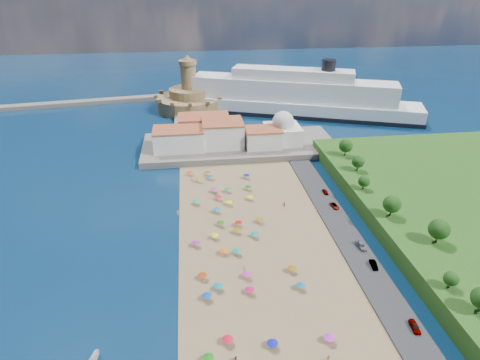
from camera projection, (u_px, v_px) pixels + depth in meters
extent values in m
plane|color=#071938|center=(238.00, 240.00, 124.24)|extent=(700.00, 700.00, 0.00)
cube|color=#59544C|center=(240.00, 146.00, 189.12)|extent=(90.00, 36.00, 3.00)
cube|color=#59544C|center=(191.00, 124.00, 217.63)|extent=(18.00, 70.00, 2.40)
cube|color=#59544C|center=(30.00, 106.00, 246.09)|extent=(199.03, 34.77, 2.60)
cube|color=silver|center=(179.00, 140.00, 179.65)|extent=(22.00, 14.00, 9.00)
cube|color=silver|center=(223.00, 134.00, 183.25)|extent=(18.00, 16.00, 11.00)
cube|color=silver|center=(263.00, 138.00, 182.46)|extent=(16.00, 12.00, 8.00)
cube|color=silver|center=(204.00, 127.00, 193.15)|extent=(24.00, 14.00, 10.00)
cube|color=silver|center=(282.00, 134.00, 187.14)|extent=(16.00, 16.00, 8.00)
sphere|color=silver|center=(283.00, 122.00, 184.40)|extent=(10.00, 10.00, 10.00)
cylinder|color=silver|center=(284.00, 114.00, 182.67)|extent=(1.20, 1.20, 1.60)
cylinder|color=#9E7C4F|center=(190.00, 103.00, 242.83)|extent=(40.00, 40.00, 8.00)
cylinder|color=#9E7C4F|center=(189.00, 93.00, 239.86)|extent=(24.00, 24.00, 5.00)
cylinder|color=#9E7C4F|center=(188.00, 77.00, 235.53)|extent=(9.00, 9.00, 14.00)
cylinder|color=#9E7C4F|center=(188.00, 62.00, 231.79)|extent=(10.40, 10.40, 2.40)
cone|color=#9E7C4F|center=(187.00, 58.00, 230.56)|extent=(6.00, 6.00, 3.00)
cube|color=black|center=(291.00, 112.00, 236.79)|extent=(145.23, 71.47, 2.36)
cube|color=white|center=(291.00, 107.00, 235.34)|extent=(144.16, 70.75, 8.75)
cube|color=white|center=(292.00, 89.00, 230.68)|extent=(115.46, 56.97, 11.67)
cube|color=white|center=(293.00, 74.00, 226.69)|extent=(68.53, 36.42, 5.83)
cylinder|color=black|center=(329.00, 65.00, 220.15)|extent=(7.78, 7.78, 5.83)
cylinder|color=gray|center=(248.00, 188.00, 151.91)|extent=(0.07, 0.07, 2.00)
cone|color=#126915|center=(248.00, 186.00, 151.50)|extent=(2.50, 2.50, 0.60)
cylinder|color=gray|center=(228.00, 341.00, 88.44)|extent=(0.07, 0.07, 2.00)
cone|color=red|center=(228.00, 338.00, 88.03)|extent=(2.50, 2.50, 0.60)
cylinder|color=gray|center=(229.00, 203.00, 141.82)|extent=(0.07, 0.07, 2.00)
cone|color=yellow|center=(229.00, 201.00, 141.41)|extent=(2.50, 2.50, 0.60)
cylinder|color=gray|center=(218.00, 198.00, 145.09)|extent=(0.07, 0.07, 2.00)
cone|color=#C81042|center=(218.00, 196.00, 144.68)|extent=(2.50, 2.50, 0.60)
cylinder|color=gray|center=(196.00, 203.00, 142.20)|extent=(0.07, 0.07, 2.00)
cone|color=#119E7F|center=(196.00, 200.00, 141.79)|extent=(2.50, 2.50, 0.60)
cylinder|color=gray|center=(272.00, 345.00, 87.51)|extent=(0.07, 0.07, 2.00)
cone|color=#0E13BA|center=(272.00, 342.00, 87.10)|extent=(2.50, 2.50, 0.60)
cylinder|color=gray|center=(203.00, 277.00, 107.30)|extent=(0.07, 0.07, 2.00)
cone|color=#A4330D|center=(202.00, 274.00, 106.89)|extent=(2.50, 2.50, 0.60)
cylinder|color=gray|center=(199.00, 180.00, 157.73)|extent=(0.07, 0.07, 2.00)
cone|color=#9F790E|center=(199.00, 178.00, 157.32)|extent=(2.50, 2.50, 0.60)
cylinder|color=gray|center=(260.00, 221.00, 131.79)|extent=(0.07, 0.07, 2.00)
cone|color=#7E680B|center=(260.00, 218.00, 131.38)|extent=(2.50, 2.50, 0.60)
cylinder|color=gray|center=(220.00, 224.00, 130.06)|extent=(0.07, 0.07, 2.00)
cone|color=#266912|center=(220.00, 222.00, 129.65)|extent=(2.50, 2.50, 0.60)
cylinder|color=gray|center=(300.00, 287.00, 103.81)|extent=(0.07, 0.07, 2.00)
cone|color=#0F648C|center=(301.00, 284.00, 103.40)|extent=(2.50, 2.50, 0.60)
cylinder|color=gray|center=(210.00, 177.00, 159.90)|extent=(0.07, 0.07, 2.00)
cone|color=#106499|center=(210.00, 175.00, 159.49)|extent=(2.50, 2.50, 0.60)
cylinder|color=gray|center=(224.00, 252.00, 116.89)|extent=(0.07, 0.07, 2.00)
cone|color=orange|center=(224.00, 249.00, 116.48)|extent=(2.50, 2.50, 0.60)
cylinder|color=gray|center=(247.00, 276.00, 107.65)|extent=(0.07, 0.07, 2.00)
cone|color=#C0299E|center=(247.00, 273.00, 107.24)|extent=(2.50, 2.50, 0.60)
cylinder|color=gray|center=(238.00, 224.00, 130.06)|extent=(0.07, 0.07, 2.00)
cone|color=red|center=(238.00, 222.00, 129.65)|extent=(2.50, 2.50, 0.60)
cylinder|color=gray|center=(329.00, 339.00, 88.87)|extent=(0.07, 0.07, 2.00)
cone|color=#C72AC5|center=(330.00, 336.00, 88.46)|extent=(2.50, 2.50, 0.60)
cylinder|color=gray|center=(208.00, 173.00, 163.21)|extent=(0.07, 0.07, 2.00)
cone|color=#8A550C|center=(208.00, 171.00, 162.80)|extent=(2.50, 2.50, 0.60)
cylinder|color=gray|center=(208.00, 359.00, 84.21)|extent=(0.07, 0.07, 2.00)
cone|color=#187114|center=(208.00, 357.00, 83.80)|extent=(2.50, 2.50, 0.60)
cylinder|color=gray|center=(216.00, 211.00, 137.42)|extent=(0.07, 0.07, 2.00)
cone|color=#0D70B3|center=(216.00, 208.00, 137.01)|extent=(2.50, 2.50, 0.60)
cylinder|color=gray|center=(250.00, 291.00, 102.38)|extent=(0.07, 0.07, 2.00)
cone|color=#CA1051|center=(250.00, 289.00, 101.97)|extent=(2.50, 2.50, 0.60)
cylinder|color=gray|center=(190.00, 173.00, 163.23)|extent=(0.07, 0.07, 2.00)
cone|color=#F8410B|center=(190.00, 171.00, 162.82)|extent=(2.50, 2.50, 0.60)
cylinder|color=gray|center=(215.00, 237.00, 123.70)|extent=(0.07, 0.07, 2.00)
cone|color=#E9F50D|center=(215.00, 234.00, 123.29)|extent=(2.50, 2.50, 0.60)
cylinder|color=gray|center=(255.00, 235.00, 124.44)|extent=(0.07, 0.07, 2.00)
cone|color=#0E8281|center=(255.00, 233.00, 124.03)|extent=(2.50, 2.50, 0.60)
cylinder|color=gray|center=(218.00, 288.00, 103.59)|extent=(0.07, 0.07, 2.00)
cone|color=#0F738E|center=(218.00, 285.00, 103.18)|extent=(2.50, 2.50, 0.60)
cylinder|color=gray|center=(246.00, 177.00, 160.55)|extent=(0.07, 0.07, 2.00)
cone|color=#0D0CA1|center=(247.00, 175.00, 160.14)|extent=(2.50, 2.50, 0.60)
cylinder|color=gray|center=(292.00, 270.00, 109.85)|extent=(0.07, 0.07, 2.00)
cone|color=#945D0D|center=(292.00, 267.00, 109.44)|extent=(2.50, 2.50, 0.60)
cylinder|color=gray|center=(228.00, 190.00, 150.53)|extent=(0.07, 0.07, 2.00)
cone|color=#167F3F|center=(228.00, 188.00, 150.12)|extent=(2.50, 2.50, 0.60)
cylinder|color=gray|center=(250.00, 198.00, 145.01)|extent=(0.07, 0.07, 2.00)
cone|color=#FFEF0D|center=(250.00, 196.00, 144.60)|extent=(2.50, 2.50, 0.60)
cylinder|color=gray|center=(214.00, 190.00, 150.28)|extent=(0.07, 0.07, 2.00)
cone|color=#B22694|center=(213.00, 188.00, 149.87)|extent=(2.50, 2.50, 0.60)
cylinder|color=gray|center=(196.00, 244.00, 120.27)|extent=(0.07, 0.07, 2.00)
cone|color=#992090|center=(196.00, 242.00, 119.86)|extent=(2.50, 2.50, 0.60)
cylinder|color=gray|center=(207.00, 297.00, 100.45)|extent=(0.07, 0.07, 2.00)
cone|color=#0C43A6|center=(207.00, 295.00, 100.04)|extent=(2.50, 2.50, 0.60)
cylinder|color=gray|center=(237.00, 252.00, 116.71)|extent=(0.07, 0.07, 2.00)
cone|color=#0E867A|center=(237.00, 250.00, 116.30)|extent=(2.50, 2.50, 0.60)
cylinder|color=gray|center=(237.00, 231.00, 126.29)|extent=(0.07, 0.07, 2.00)
cone|color=#806E0B|center=(237.00, 229.00, 125.88)|extent=(2.50, 2.50, 0.60)
imported|color=tan|center=(244.00, 268.00, 110.77)|extent=(0.80, 0.94, 1.63)
imported|color=tan|center=(236.00, 358.00, 84.73)|extent=(1.59, 0.88, 1.64)
imported|color=tan|center=(178.00, 213.00, 136.37)|extent=(1.30, 1.10, 1.74)
imported|color=tan|center=(328.00, 358.00, 84.65)|extent=(1.11, 0.56, 1.81)
imported|color=tan|center=(192.00, 180.00, 157.84)|extent=(1.19, 0.83, 1.87)
imported|color=tan|center=(218.00, 193.00, 148.78)|extent=(0.97, 0.79, 1.86)
imported|color=tan|center=(284.00, 204.00, 141.71)|extent=(1.46, 1.62, 1.79)
imported|color=white|center=(94.00, 358.00, 85.00)|extent=(2.60, 4.31, 1.56)
imported|color=gray|center=(374.00, 265.00, 111.58)|extent=(1.92, 4.32, 1.38)
imported|color=gray|center=(361.00, 246.00, 119.37)|extent=(2.56, 5.04, 1.40)
imported|color=gray|center=(335.00, 206.00, 140.10)|extent=(2.69, 4.60, 1.20)
imported|color=gray|center=(415.00, 326.00, 91.91)|extent=(2.12, 4.36, 1.43)
imported|color=gray|center=(325.00, 192.00, 149.17)|extent=(1.56, 3.68, 1.24)
cylinder|color=#382314|center=(480.00, 307.00, 89.13)|extent=(0.50, 0.50, 2.86)
cylinder|color=#382314|center=(449.00, 285.00, 96.24)|extent=(0.50, 0.50, 2.02)
sphere|color=#14380F|center=(451.00, 279.00, 95.41)|extent=(3.63, 3.63, 3.63)
cylinder|color=#382314|center=(437.00, 238.00, 112.26)|extent=(0.50, 0.50, 3.27)
sphere|color=#14380F|center=(439.00, 229.00, 110.92)|extent=(5.89, 5.89, 5.89)
cylinder|color=#382314|center=(390.00, 212.00, 124.80)|extent=(0.50, 0.50, 3.10)
sphere|color=#14380F|center=(392.00, 204.00, 123.53)|extent=(5.57, 5.57, 5.57)
cylinder|color=#382314|center=(363.00, 186.00, 140.57)|extent=(0.50, 0.50, 2.30)
sphere|color=#14380F|center=(364.00, 181.00, 139.63)|extent=(4.15, 4.15, 4.15)
cylinder|color=#382314|center=(357.00, 167.00, 154.00)|extent=(0.50, 0.50, 2.73)
sphere|color=#14380F|center=(358.00, 162.00, 152.88)|extent=(4.92, 4.92, 4.92)
cylinder|color=#382314|center=(345.00, 152.00, 166.78)|extent=(0.50, 0.50, 3.21)
sphere|color=#14380F|center=(346.00, 146.00, 165.46)|extent=(5.77, 5.77, 5.77)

